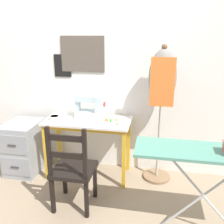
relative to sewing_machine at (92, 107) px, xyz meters
The scene contains 13 objects.
ground_plane 0.91m from the sewing_machine, 96.00° to the right, with size 14.00×14.00×0.00m, color gray.
wall_back 0.48m from the sewing_machine, 98.14° to the left, with size 10.00×0.07×2.55m.
sewing_table 0.25m from the sewing_machine, 111.15° to the right, with size 1.00×0.47×0.72m.
sewing_machine is the anchor object (origin of this frame).
fabric_bowl 0.45m from the sewing_machine, 159.62° to the right, with size 0.12×0.12×0.05m.
scissors 0.40m from the sewing_machine, 21.88° to the right, with size 0.12×0.09×0.01m.
thread_spool_near_machine 0.24m from the sewing_machine, 21.00° to the right, with size 0.04×0.04×0.03m.
thread_spool_mid_table 0.29m from the sewing_machine, 22.48° to the right, with size 0.03×0.03×0.04m.
thread_spool_far_edge 0.33m from the sewing_machine, ahead, with size 0.04×0.04×0.03m.
wooden_chair 0.81m from the sewing_machine, 91.48° to the right, with size 0.40×0.38×0.90m.
filing_cabinet 1.01m from the sewing_machine, behind, with size 0.39×0.51×0.64m.
dress_form 0.84m from the sewing_machine, ahead, with size 0.32×0.32×1.58m.
ironing_board 1.44m from the sewing_machine, 34.97° to the right, with size 1.16×0.36×0.81m.
Camera 1 is at (0.79, -2.39, 1.70)m, focal length 40.00 mm.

